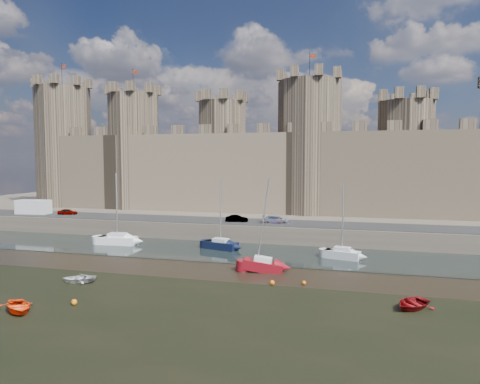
{
  "coord_description": "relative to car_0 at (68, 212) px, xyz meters",
  "views": [
    {
      "loc": [
        9.62,
        -28.13,
        11.85
      ],
      "look_at": [
        -3.64,
        22.0,
        7.95
      ],
      "focal_mm": 32.0,
      "sensor_mm": 36.0,
      "label": 1
    }
  ],
  "objects": [
    {
      "name": "dinghy_0",
      "position": [
        21.72,
        -35.17,
        -2.67
      ],
      "size": [
        4.4,
        4.29,
        0.74
      ],
      "primitive_type": "imported",
      "rotation": [
        1.57,
        0.0,
        0.86
      ],
      "color": "#EA3C0D",
      "rests_on": "ground"
    },
    {
      "name": "car_1",
      "position": [
        30.03,
        -0.83,
        0.01
      ],
      "size": [
        3.46,
        1.59,
        1.1
      ],
      "primitive_type": "imported",
      "rotation": [
        0.0,
        0.0,
        1.7
      ],
      "color": "gray",
      "rests_on": "quay"
    },
    {
      "name": "dinghy_6",
      "position": [
        21.17,
        -26.85,
        -2.69
      ],
      "size": [
        3.6,
        2.76,
        0.7
      ],
      "primitive_type": "imported",
      "rotation": [
        1.57,
        0.0,
        4.82
      ],
      "color": "silver",
      "rests_on": "ground"
    },
    {
      "name": "sailboat_2",
      "position": [
        45.71,
        -10.46,
        -2.29
      ],
      "size": [
        4.41,
        2.6,
        8.94
      ],
      "rotation": [
        0.0,
        0.0,
        -0.25
      ],
      "color": "silver",
      "rests_on": "ground"
    },
    {
      "name": "ground",
      "position": [
        37.15,
        -34.07,
        -3.04
      ],
      "size": [
        160.0,
        160.0,
        0.0
      ],
      "primitive_type": "plane",
      "color": "black",
      "rests_on": "ground"
    },
    {
      "name": "van",
      "position": [
        -6.38,
        -0.57,
        0.7
      ],
      "size": [
        5.83,
        2.71,
        2.47
      ],
      "primitive_type": "cube",
      "rotation": [
        0.0,
        0.0,
        0.08
      ],
      "color": "silver",
      "rests_on": "quay"
    },
    {
      "name": "buoy_3",
      "position": [
        39.56,
        -23.0,
        -2.81
      ],
      "size": [
        0.47,
        0.47,
        0.47
      ],
      "primitive_type": "sphere",
      "color": "orange",
      "rests_on": "ground"
    },
    {
      "name": "quay",
      "position": [
        37.15,
        25.93,
        -1.79
      ],
      "size": [
        160.0,
        60.0,
        2.5
      ],
      "primitive_type": "cube",
      "color": "#4C443A",
      "rests_on": "ground"
    },
    {
      "name": "sailboat_0",
      "position": [
        15.08,
        -9.52,
        -2.26
      ],
      "size": [
        5.47,
        2.48,
        9.96
      ],
      "rotation": [
        0.0,
        0.0,
        0.08
      ],
      "color": "white",
      "rests_on": "ground"
    },
    {
      "name": "road",
      "position": [
        37.15,
        -0.07,
        -0.49
      ],
      "size": [
        160.0,
        7.0,
        0.1
      ],
      "primitive_type": "cube",
      "color": "black",
      "rests_on": "quay"
    },
    {
      "name": "water_channel",
      "position": [
        37.15,
        -10.07,
        -3.0
      ],
      "size": [
        160.0,
        12.0,
        0.08
      ],
      "primitive_type": "cube",
      "color": "black",
      "rests_on": "ground"
    },
    {
      "name": "car_2",
      "position": [
        35.97,
        -0.53,
        0.04
      ],
      "size": [
        4.11,
        1.97,
        1.16
      ],
      "primitive_type": "imported",
      "rotation": [
        0.0,
        0.0,
        1.66
      ],
      "color": "gray",
      "rests_on": "quay"
    },
    {
      "name": "sailboat_1",
      "position": [
        30.05,
        -8.97,
        -2.3
      ],
      "size": [
        4.83,
        2.83,
        9.09
      ],
      "rotation": [
        0.0,
        0.0,
        -0.25
      ],
      "color": "black",
      "rests_on": "ground"
    },
    {
      "name": "buoy_4",
      "position": [
        24.92,
        -32.66,
        -2.8
      ],
      "size": [
        0.48,
        0.48,
        0.48
      ],
      "primitive_type": "sphere",
      "color": "orange",
      "rests_on": "ground"
    },
    {
      "name": "dinghy_4",
      "position": [
        51.55,
        -26.54,
        -2.67
      ],
      "size": [
        4.25,
        4.4,
        0.74
      ],
      "primitive_type": "imported",
      "rotation": [
        1.57,
        0.0,
        5.6
      ],
      "color": "maroon",
      "rests_on": "ground"
    },
    {
      "name": "buoy_1",
      "position": [
        42.48,
        -22.15,
        -2.83
      ],
      "size": [
        0.41,
        0.41,
        0.41
      ],
      "primitive_type": "sphere",
      "color": "orange",
      "rests_on": "ground"
    },
    {
      "name": "car_0",
      "position": [
        0.0,
        0.0,
        0.0
      ],
      "size": [
        3.41,
        2.23,
        1.08
      ],
      "primitive_type": "imported",
      "rotation": [
        0.0,
        0.0,
        1.9
      ],
      "color": "gray",
      "rests_on": "quay"
    },
    {
      "name": "sailboat_4",
      "position": [
        37.71,
        -18.31,
        -2.31
      ],
      "size": [
        4.38,
        2.11,
        9.85
      ],
      "rotation": [
        0.0,
        0.0,
        0.12
      ],
      "color": "maroon",
      "rests_on": "ground"
    },
    {
      "name": "seaweed_patch",
      "position": [
        37.15,
        -40.07,
        -3.03
      ],
      "size": [
        70.0,
        34.0,
        0.01
      ],
      "primitive_type": "cube",
      "color": "black",
      "rests_on": "ground"
    },
    {
      "name": "castle",
      "position": [
        36.52,
        13.93,
        8.63
      ],
      "size": [
        108.5,
        11.0,
        29.0
      ],
      "color": "#42382B",
      "rests_on": "quay"
    }
  ]
}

